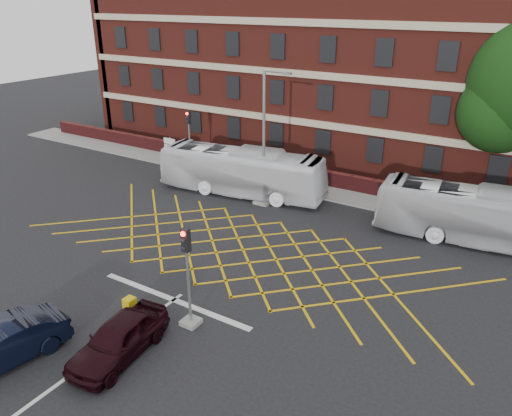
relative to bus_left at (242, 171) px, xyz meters
The scene contains 16 objects.
ground 9.90m from the bus_left, 62.76° to the right, with size 120.00×120.00×0.00m, color black.
victorian_building 15.45m from the bus_left, 70.47° to the left, with size 51.00×12.17×20.40m.
boundary_wall 6.29m from the bus_left, 43.94° to the left, with size 56.00×0.50×1.10m, color #4E1516.
far_pavement 5.76m from the bus_left, 36.51° to the left, with size 60.00×3.00×0.12m, color slate.
box_junction_hatching 8.19m from the bus_left, 56.23° to the right, with size 11.50×0.12×0.02m, color #CC990C.
stop_line 13.08m from the bus_left, 69.85° to the right, with size 8.00×0.30×0.02m, color silver.
centre_line 19.28m from the bus_left, 76.54° to the right, with size 0.15×14.00×0.02m, color silver.
bus_left is the anchor object (origin of this frame).
bus_right 14.75m from the bus_left, ahead, with size 2.57×10.97×3.06m, color silver.
car_navy 18.67m from the bus_left, 84.08° to the right, with size 1.66×4.75×1.57m, color black.
car_maroon 16.83m from the bus_left, 72.04° to the right, with size 1.75×4.35×1.48m, color black.
traffic_light_near 14.54m from the bus_left, 64.77° to the right, with size 0.70×0.70×4.27m.
traffic_light_far 7.20m from the bus_left, 156.96° to the left, with size 0.70×0.70×4.27m.
street_lamp 2.59m from the bus_left, 17.43° to the right, with size 2.25×1.00×8.31m.
direction_signs 8.41m from the bus_left, 164.68° to the left, with size 1.10×0.16×2.20m.
utility_cabinet 14.65m from the bus_left, 74.84° to the right, with size 0.40×0.44×0.94m, color gold.
Camera 1 is at (12.77, -17.23, 12.25)m, focal length 35.00 mm.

